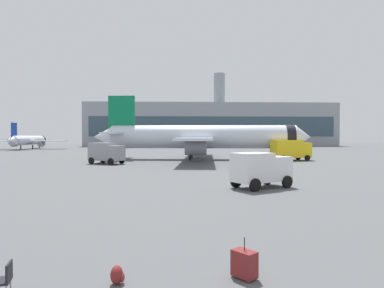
% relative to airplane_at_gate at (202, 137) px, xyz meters
% --- Properties ---
extents(airplane_at_gate, '(35.77, 32.31, 10.50)m').
position_rel_airplane_at_gate_xyz_m(airplane_at_gate, '(0.00, 0.00, 0.00)').
color(airplane_at_gate, silver).
rests_on(airplane_at_gate, ground).
extents(airplane_taxiing, '(22.71, 25.24, 7.43)m').
position_rel_airplane_at_gate_xyz_m(airplane_taxiing, '(-47.91, 47.27, -1.07)').
color(airplane_taxiing, silver).
rests_on(airplane_taxiing, ground).
extents(service_truck, '(5.26, 4.29, 2.90)m').
position_rel_airplane_at_gate_xyz_m(service_truck, '(-13.80, -8.54, -2.05)').
color(service_truck, gray).
rests_on(service_truck, ground).
extents(fuel_truck, '(6.39, 3.80, 3.20)m').
position_rel_airplane_at_gate_xyz_m(fuel_truck, '(13.61, -3.60, -1.88)').
color(fuel_truck, yellow).
rests_on(fuel_truck, ground).
extents(cargo_van, '(4.82, 3.92, 2.60)m').
position_rel_airplane_at_gate_xyz_m(cargo_van, '(2.00, -31.01, -2.21)').
color(cargo_van, white).
rests_on(cargo_van, ground).
extents(safety_cone_near, '(0.44, 0.44, 0.79)m').
position_rel_airplane_at_gate_xyz_m(safety_cone_near, '(11.10, 0.64, -3.27)').
color(safety_cone_near, '#F2590C').
rests_on(safety_cone_near, ground).
extents(safety_cone_mid, '(0.44, 0.44, 0.72)m').
position_rel_airplane_at_gate_xyz_m(safety_cone_mid, '(11.61, -0.01, -3.30)').
color(safety_cone_mid, '#F2590C').
rests_on(safety_cone_mid, ground).
extents(safety_cone_far, '(0.44, 0.44, 0.71)m').
position_rel_airplane_at_gate_xyz_m(safety_cone_far, '(10.34, 2.57, -3.31)').
color(safety_cone_far, '#F2590C').
rests_on(safety_cone_far, ground).
extents(rolling_suitcase, '(0.71, 0.75, 1.10)m').
position_rel_airplane_at_gate_xyz_m(rolling_suitcase, '(-2.42, -46.69, -3.27)').
color(rolling_suitcase, maroon).
rests_on(rolling_suitcase, ground).
extents(traveller_backpack, '(0.36, 0.40, 0.48)m').
position_rel_airplane_at_gate_xyz_m(traveller_backpack, '(-5.75, -46.90, -3.42)').
color(traveller_backpack, maroon).
rests_on(traveller_backpack, ground).
extents(gate_chair, '(0.57, 0.57, 0.86)m').
position_rel_airplane_at_gate_xyz_m(gate_chair, '(-8.26, -47.61, -3.16)').
color(gate_chair, black).
rests_on(gate_chair, ground).
extents(terminal_building, '(96.01, 16.30, 28.49)m').
position_rel_airplane_at_gate_xyz_m(terminal_building, '(9.65, 77.86, 4.71)').
color(terminal_building, gray).
rests_on(terminal_building, ground).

